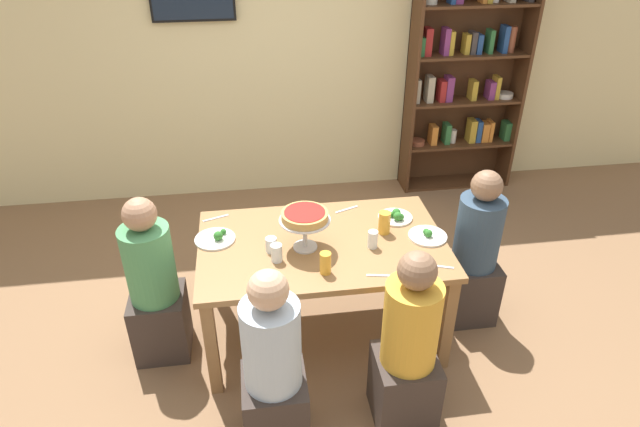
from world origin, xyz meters
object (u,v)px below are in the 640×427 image
object	(u,v)px
water_glass_clear_near	(271,245)
cutlery_knife_near	(382,276)
bookshelf	(466,75)
deep_dish_pizza_stand	(305,218)
diner_near_right	(408,353)
water_glass_clear_spare	(373,239)
salad_plate_far_diner	(396,216)
salad_plate_near_diner	(216,238)
diner_near_left	(273,374)
diner_head_west	(155,291)
diner_head_east	(474,258)
salad_plate_spare	(428,235)
dining_table	(322,254)
cutlery_knife_far	(216,218)
water_glass_clear_far	(277,253)
cutlery_fork_near	(438,266)
cutlery_fork_far	(347,209)
beer_glass_amber_short	(384,223)
beer_glass_amber_tall	(325,263)

from	to	relation	value
water_glass_clear_near	cutlery_knife_near	distance (m)	0.70
bookshelf	deep_dish_pizza_stand	size ratio (longest dim) A/B	7.09
diner_near_right	water_glass_clear_spare	distance (m)	0.73
salad_plate_far_diner	salad_plate_near_diner	bearing A→B (deg)	-176.04
diner_near_left	water_glass_clear_near	world-z (taller)	diner_near_left
diner_head_west	diner_head_east	size ratio (longest dim) A/B	1.00
bookshelf	salad_plate_spare	size ratio (longest dim) A/B	8.99
dining_table	water_glass_clear_spare	world-z (taller)	water_glass_clear_spare
bookshelf	salad_plate_near_diner	xyz separation A→B (m)	(-2.33, -1.89, -0.37)
diner_near_left	cutlery_knife_near	distance (m)	0.82
cutlery_knife_near	salad_plate_near_diner	bearing A→B (deg)	162.68
diner_head_east	cutlery_knife_far	size ratio (longest dim) A/B	6.39
deep_dish_pizza_stand	cutlery_knife_near	xyz separation A→B (m)	(0.40, -0.35, -0.21)
water_glass_clear_far	diner_near_left	bearing A→B (deg)	-96.86
dining_table	cutlery_knife_near	xyz separation A→B (m)	(0.29, -0.39, 0.09)
salad_plate_far_diner	cutlery_fork_near	world-z (taller)	salad_plate_far_diner
cutlery_fork_near	cutlery_knife_near	world-z (taller)	same
deep_dish_pizza_stand	cutlery_knife_far	world-z (taller)	deep_dish_pizza_stand
cutlery_knife_far	water_glass_clear_near	bearing A→B (deg)	108.65
diner_near_right	water_glass_clear_far	world-z (taller)	diner_near_right
salad_plate_spare	cutlery_knife_far	bearing A→B (deg)	162.41
salad_plate_near_diner	dining_table	bearing A→B (deg)	-10.16
salad_plate_near_diner	cutlery_fork_far	bearing A→B (deg)	15.87
cutlery_knife_far	deep_dish_pizza_stand	bearing A→B (deg)	122.59
deep_dish_pizza_stand	cutlery_fork_near	distance (m)	0.84
water_glass_clear_near	cutlery_fork_far	bearing A→B (deg)	37.65
dining_table	cutlery_fork_near	size ratio (longest dim) A/B	8.61
cutlery_knife_near	diner_head_east	bearing A→B (deg)	39.57
water_glass_clear_near	bookshelf	bearing A→B (deg)	46.05
diner_head_west	cutlery_knife_far	bearing A→B (deg)	46.05
deep_dish_pizza_stand	water_glass_clear_far	world-z (taller)	deep_dish_pizza_stand
bookshelf	diner_head_east	size ratio (longest dim) A/B	1.92
diner_head_east	salad_plate_spare	bearing A→B (deg)	9.47
salad_plate_near_diner	cutlery_fork_far	distance (m)	0.92
bookshelf	salad_plate_far_diner	xyz separation A→B (m)	(-1.14, -1.81, -0.37)
diner_near_left	salad_plate_near_diner	xyz separation A→B (m)	(-0.29, 0.93, 0.26)
bookshelf	cutlery_knife_far	bearing A→B (deg)	-145.12
beer_glass_amber_short	water_glass_clear_near	distance (m)	0.74
diner_head_east	deep_dish_pizza_stand	world-z (taller)	diner_head_east
diner_head_west	cutlery_fork_near	xyz separation A→B (m)	(1.70, -0.33, 0.25)
beer_glass_amber_tall	water_glass_clear_far	world-z (taller)	beer_glass_amber_tall
salad_plate_near_diner	cutlery_fork_near	size ratio (longest dim) A/B	1.42
deep_dish_pizza_stand	cutlery_knife_near	bearing A→B (deg)	-40.85
salad_plate_far_diner	water_glass_clear_near	bearing A→B (deg)	-163.45
diner_near_left	cutlery_knife_near	bearing A→B (deg)	-57.98
salad_plate_spare	beer_glass_amber_short	bearing A→B (deg)	160.29
diner_near_right	cutlery_knife_near	xyz separation A→B (m)	(-0.07, 0.37, 0.25)
diner_head_east	beer_glass_amber_tall	xyz separation A→B (m)	(-1.07, -0.33, 0.32)
cutlery_knife_near	beer_glass_amber_tall	bearing A→B (deg)	176.89
salad_plate_far_diner	beer_glass_amber_short	bearing A→B (deg)	-129.02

